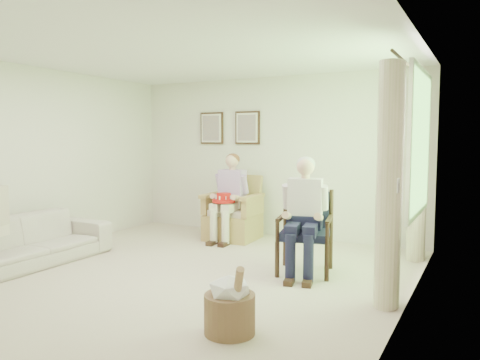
# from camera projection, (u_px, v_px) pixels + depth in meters

# --- Properties ---
(floor) EXTENTS (5.50, 5.50, 0.00)m
(floor) POSITION_uv_depth(u_px,v_px,m) (174.00, 278.00, 5.37)
(floor) COLOR beige
(floor) RESTS_ON ground
(back_wall) EXTENTS (5.00, 0.04, 2.60)m
(back_wall) POSITION_uv_depth(u_px,v_px,m) (273.00, 157.00, 7.68)
(back_wall) COLOR silver
(back_wall) RESTS_ON ground
(left_wall) EXTENTS (0.04, 5.50, 2.60)m
(left_wall) POSITION_uv_depth(u_px,v_px,m) (25.00, 160.00, 6.43)
(left_wall) COLOR silver
(left_wall) RESTS_ON ground
(right_wall) EXTENTS (0.04, 5.50, 2.60)m
(right_wall) POSITION_uv_depth(u_px,v_px,m) (405.00, 172.00, 4.08)
(right_wall) COLOR silver
(right_wall) RESTS_ON ground
(ceiling) EXTENTS (5.00, 5.50, 0.02)m
(ceiling) POSITION_uv_depth(u_px,v_px,m) (171.00, 47.00, 5.15)
(ceiling) COLOR white
(ceiling) RESTS_ON back_wall
(window) EXTENTS (0.13, 2.50, 1.63)m
(window) POSITION_uv_depth(u_px,v_px,m) (420.00, 140.00, 5.13)
(window) COLOR #2D6B23
(window) RESTS_ON right_wall
(curtain_left) EXTENTS (0.34, 0.34, 2.30)m
(curtain_left) POSITION_uv_depth(u_px,v_px,m) (389.00, 186.00, 4.37)
(curtain_left) COLOR beige
(curtain_left) RESTS_ON ground
(curtain_right) EXTENTS (0.34, 0.34, 2.30)m
(curtain_right) POSITION_uv_depth(u_px,v_px,m) (418.00, 173.00, 6.09)
(curtain_right) COLOR beige
(curtain_right) RESTS_ON ground
(framed_print_left) EXTENTS (0.45, 0.05, 0.55)m
(framed_print_left) POSITION_uv_depth(u_px,v_px,m) (212.00, 128.00, 8.14)
(framed_print_left) COLOR #382114
(framed_print_left) RESTS_ON back_wall
(framed_print_right) EXTENTS (0.45, 0.05, 0.55)m
(framed_print_right) POSITION_uv_depth(u_px,v_px,m) (247.00, 128.00, 7.81)
(framed_print_right) COLOR #382114
(framed_print_right) RESTS_ON back_wall
(wicker_armchair) EXTENTS (0.79, 0.78, 1.01)m
(wicker_armchair) POSITION_uv_depth(u_px,v_px,m) (234.00, 219.00, 7.46)
(wicker_armchair) COLOR tan
(wicker_armchair) RESTS_ON ground
(wood_armchair) EXTENTS (0.62, 0.58, 0.95)m
(wood_armchair) POSITION_uv_depth(u_px,v_px,m) (307.00, 228.00, 5.61)
(wood_armchair) COLOR black
(wood_armchair) RESTS_ON ground
(sofa) EXTENTS (2.11, 0.83, 0.62)m
(sofa) POSITION_uv_depth(u_px,v_px,m) (28.00, 241.00, 5.89)
(sofa) COLOR beige
(sofa) RESTS_ON ground
(person_wicker) EXTENTS (0.40, 0.63, 1.34)m
(person_wicker) POSITION_uv_depth(u_px,v_px,m) (230.00, 191.00, 7.30)
(person_wicker) COLOR beige
(person_wicker) RESTS_ON ground
(person_dark) EXTENTS (0.40, 0.63, 1.36)m
(person_dark) POSITION_uv_depth(u_px,v_px,m) (303.00, 208.00, 5.44)
(person_dark) COLOR #171833
(person_dark) RESTS_ON ground
(red_hat) EXTENTS (0.35, 0.35, 0.14)m
(red_hat) POSITION_uv_depth(u_px,v_px,m) (224.00, 199.00, 7.12)
(red_hat) COLOR red
(red_hat) RESTS_ON person_wicker
(hatbox) EXTENTS (0.54, 0.54, 0.62)m
(hatbox) POSITION_uv_depth(u_px,v_px,m) (230.00, 305.00, 3.81)
(hatbox) COLOR #A27558
(hatbox) RESTS_ON ground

